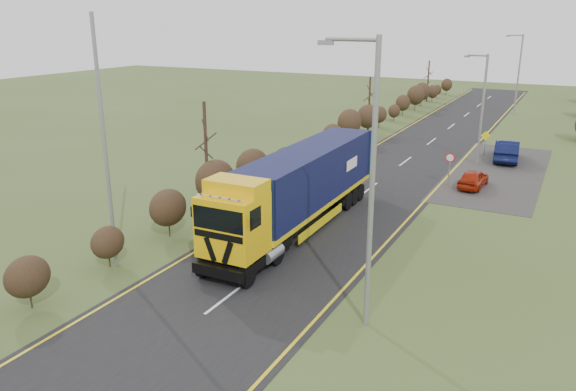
{
  "coord_description": "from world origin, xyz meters",
  "views": [
    {
      "loc": [
        10.93,
        -20.04,
        10.19
      ],
      "look_at": [
        -0.49,
        1.96,
        2.35
      ],
      "focal_mm": 35.0,
      "sensor_mm": 36.0,
      "label": 1
    }
  ],
  "objects_px": {
    "car_blue_sedan": "(507,150)",
    "streetlight_near": "(369,175)",
    "car_red_hatchback": "(473,179)",
    "lorry": "(298,186)",
    "speed_sign": "(450,163)"
  },
  "relations": [
    {
      "from": "car_red_hatchback",
      "to": "streetlight_near",
      "type": "relative_size",
      "value": 0.35
    },
    {
      "from": "car_blue_sedan",
      "to": "speed_sign",
      "type": "height_order",
      "value": "speed_sign"
    },
    {
      "from": "car_blue_sedan",
      "to": "streetlight_near",
      "type": "distance_m",
      "value": 27.57
    },
    {
      "from": "lorry",
      "to": "streetlight_near",
      "type": "relative_size",
      "value": 1.5
    },
    {
      "from": "lorry",
      "to": "speed_sign",
      "type": "xyz_separation_m",
      "value": [
        5.01,
        11.3,
        -0.81
      ]
    },
    {
      "from": "lorry",
      "to": "car_blue_sedan",
      "type": "height_order",
      "value": "lorry"
    },
    {
      "from": "lorry",
      "to": "car_red_hatchback",
      "type": "xyz_separation_m",
      "value": [
        6.46,
        11.73,
        -1.73
      ]
    },
    {
      "from": "lorry",
      "to": "streetlight_near",
      "type": "distance_m",
      "value": 9.8
    },
    {
      "from": "car_blue_sedan",
      "to": "lorry",
      "type": "bearing_deg",
      "value": 64.46
    },
    {
      "from": "car_red_hatchback",
      "to": "car_blue_sedan",
      "type": "xyz_separation_m",
      "value": [
        0.94,
        8.33,
        0.22
      ]
    },
    {
      "from": "lorry",
      "to": "streetlight_near",
      "type": "xyz_separation_m",
      "value": [
        6.03,
        -7.08,
        3.08
      ]
    },
    {
      "from": "car_blue_sedan",
      "to": "streetlight_near",
      "type": "relative_size",
      "value": 0.49
    },
    {
      "from": "car_blue_sedan",
      "to": "speed_sign",
      "type": "distance_m",
      "value": 9.11
    },
    {
      "from": "lorry",
      "to": "car_blue_sedan",
      "type": "xyz_separation_m",
      "value": [
        7.41,
        20.06,
        -1.52
      ]
    },
    {
      "from": "car_red_hatchback",
      "to": "speed_sign",
      "type": "xyz_separation_m",
      "value": [
        -1.46,
        -0.43,
        0.92
      ]
    }
  ]
}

